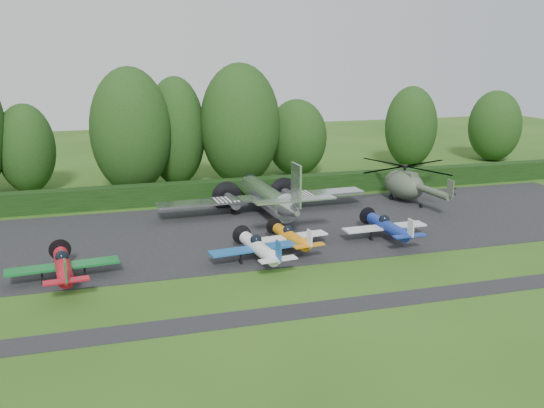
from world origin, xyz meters
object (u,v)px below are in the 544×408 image
object	(u,v)px
light_plane_blue	(388,227)
helicopter	(404,182)
sign_board	(483,173)
light_plane_orange	(291,237)
transport_plane	(267,197)
light_plane_white	(259,248)
light_plane_red	(63,266)

from	to	relation	value
light_plane_blue	helicopter	size ratio (longest dim) A/B	0.55
light_plane_blue	sign_board	world-z (taller)	light_plane_blue
helicopter	light_plane_orange	bearing A→B (deg)	-139.33
light_plane_blue	transport_plane	bearing A→B (deg)	128.66
light_plane_orange	sign_board	xyz separation A→B (m)	(27.64, 15.83, 0.15)
light_plane_white	transport_plane	bearing A→B (deg)	78.19
light_plane_red	light_plane_white	xyz separation A→B (m)	(12.97, 0.04, -0.03)
helicopter	sign_board	distance (m)	13.44
light_plane_white	light_plane_blue	size ratio (longest dim) A/B	1.00
light_plane_orange	helicopter	xyz separation A→B (m)	(15.20, 10.82, 0.94)
light_plane_red	light_plane_blue	size ratio (longest dim) A/B	1.03
light_plane_red	light_plane_orange	size ratio (longest dim) A/B	1.14
sign_board	light_plane_white	bearing A→B (deg)	-152.36
transport_plane	light_plane_white	bearing A→B (deg)	-106.31
light_plane_red	light_plane_white	world-z (taller)	light_plane_red
light_plane_red	sign_board	world-z (taller)	light_plane_red
light_plane_orange	transport_plane	bearing A→B (deg)	92.12
transport_plane	light_plane_orange	size ratio (longest dim) A/B	2.99
transport_plane	light_plane_orange	xyz separation A→B (m)	(-0.89, -9.43, -0.75)
light_plane_blue	helicopter	distance (m)	13.05
light_plane_red	light_plane_white	distance (m)	12.97
light_plane_red	helicopter	distance (m)	33.83
transport_plane	light_plane_red	size ratio (longest dim) A/B	2.62
light_plane_blue	sign_board	xyz separation A→B (m)	(19.69, 15.82, 0.04)
light_plane_white	light_plane_orange	xyz separation A→B (m)	(3.05, 2.18, -0.11)
transport_plane	sign_board	distance (m)	27.52
sign_board	light_plane_red	bearing A→B (deg)	-160.31
light_plane_red	light_plane_orange	world-z (taller)	light_plane_red
helicopter	sign_board	xyz separation A→B (m)	(12.44, 5.00, -0.80)
light_plane_orange	helicopter	distance (m)	18.68
light_plane_red	light_plane_blue	bearing A→B (deg)	10.80
light_plane_blue	sign_board	bearing A→B (deg)	40.60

